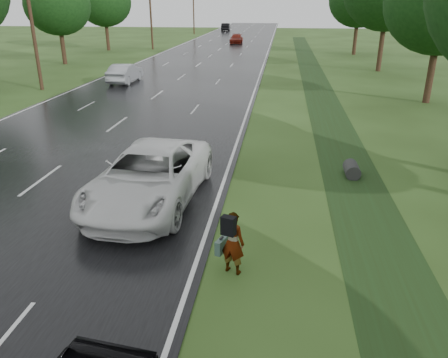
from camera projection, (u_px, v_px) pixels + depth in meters
road at (206, 59)px, 50.19m from camera, size 14.00×180.00×0.04m
edge_stripe_east at (265, 60)px, 49.37m from camera, size 0.12×180.00×0.01m
edge_stripe_west at (149, 58)px, 50.98m from camera, size 0.12×180.00×0.01m
center_line at (206, 59)px, 50.18m from camera, size 0.12×180.00×0.01m
drainage_ditch at (330, 119)px, 24.67m from camera, size 2.20×120.00×0.56m
utility_pole_mid at (31, 16)px, 30.96m from camera, size 1.60×0.26×10.00m
utility_pole_far at (150, 9)px, 58.51m from camera, size 1.60×0.26×10.00m
utility_pole_distant at (194, 7)px, 86.05m from camera, size 1.60×0.26×10.00m
tree_east_c at (443, 2)px, 26.43m from camera, size 7.00×7.00×9.29m
tree_east_f at (359, 0)px, 52.13m from camera, size 7.20×7.20×9.62m
tree_west_d at (57, 5)px, 44.17m from camera, size 6.60×6.60×8.80m
tree_west_f at (104, 2)px, 56.98m from camera, size 7.00×7.00×9.29m
pedestrian at (232, 242)px, 10.46m from camera, size 0.80×0.81×1.64m
white_pickup at (150, 176)px, 14.15m from camera, size 3.35×6.65×1.80m
silver_sedan at (125, 73)px, 35.33m from camera, size 1.65×4.59×1.51m
far_car_red at (236, 39)px, 68.42m from camera, size 2.00×4.68×1.35m
far_car_dark at (226, 27)px, 97.07m from camera, size 1.98×5.06×1.64m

